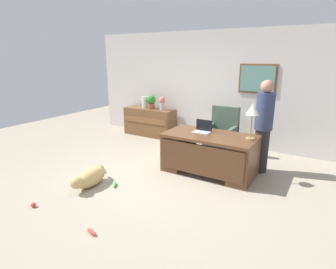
{
  "coord_description": "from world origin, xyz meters",
  "views": [
    {
      "loc": [
        2.47,
        -3.78,
        2.11
      ],
      "look_at": [
        0.0,
        0.3,
        0.75
      ],
      "focal_mm": 29.48,
      "sensor_mm": 36.0,
      "label": 1
    }
  ],
  "objects_px": {
    "armchair": "(222,134)",
    "desk_lamp": "(252,112)",
    "dog_toy_bone": "(115,185)",
    "person_standing": "(263,126)",
    "laptop": "(203,129)",
    "dog_lying": "(89,178)",
    "vase_empty": "(145,102)",
    "dog_toy_plush": "(91,232)",
    "dog_toy_ball": "(33,205)",
    "desk": "(209,153)",
    "potted_plant": "(151,101)",
    "vase_with_flowers": "(162,102)",
    "credenza": "(150,122)"
  },
  "relations": [
    {
      "from": "armchair",
      "to": "desk_lamp",
      "type": "relative_size",
      "value": 1.76
    },
    {
      "from": "vase_with_flowers",
      "to": "dog_lying",
      "type": "bearing_deg",
      "value": -80.45
    },
    {
      "from": "person_standing",
      "to": "dog_toy_bone",
      "type": "xyz_separation_m",
      "value": [
        -1.92,
        -1.91,
        -0.86
      ]
    },
    {
      "from": "desk",
      "to": "dog_toy_ball",
      "type": "xyz_separation_m",
      "value": [
        -1.68,
        -2.45,
        -0.36
      ]
    },
    {
      "from": "vase_empty",
      "to": "armchair",
      "type": "bearing_deg",
      "value": -12.14
    },
    {
      "from": "person_standing",
      "to": "dog_toy_plush",
      "type": "xyz_separation_m",
      "value": [
        -1.3,
        -3.04,
        -0.86
      ]
    },
    {
      "from": "desk",
      "to": "laptop",
      "type": "xyz_separation_m",
      "value": [
        -0.19,
        0.11,
        0.4
      ]
    },
    {
      "from": "desk",
      "to": "armchair",
      "type": "height_order",
      "value": "armchair"
    },
    {
      "from": "vase_empty",
      "to": "dog_toy_ball",
      "type": "distance_m",
      "value": 4.18
    },
    {
      "from": "dog_lying",
      "to": "vase_empty",
      "type": "bearing_deg",
      "value": 109.15
    },
    {
      "from": "potted_plant",
      "to": "dog_toy_plush",
      "type": "height_order",
      "value": "potted_plant"
    },
    {
      "from": "vase_with_flowers",
      "to": "credenza",
      "type": "bearing_deg",
      "value": -179.79
    },
    {
      "from": "person_standing",
      "to": "vase_empty",
      "type": "bearing_deg",
      "value": 163.96
    },
    {
      "from": "armchair",
      "to": "desk_lamp",
      "type": "distance_m",
      "value": 1.44
    },
    {
      "from": "person_standing",
      "to": "dog_toy_ball",
      "type": "distance_m",
      "value": 4.01
    },
    {
      "from": "vase_empty",
      "to": "dog_toy_plush",
      "type": "height_order",
      "value": "vase_empty"
    },
    {
      "from": "person_standing",
      "to": "dog_toy_plush",
      "type": "distance_m",
      "value": 3.41
    },
    {
      "from": "dog_toy_plush",
      "to": "armchair",
      "type": "bearing_deg",
      "value": 84.08
    },
    {
      "from": "desk",
      "to": "potted_plant",
      "type": "relative_size",
      "value": 4.57
    },
    {
      "from": "credenza",
      "to": "desk",
      "type": "bearing_deg",
      "value": -32.8
    },
    {
      "from": "desk",
      "to": "potted_plant",
      "type": "xyz_separation_m",
      "value": [
        -2.34,
        1.55,
        0.55
      ]
    },
    {
      "from": "desk_lamp",
      "to": "dog_toy_ball",
      "type": "height_order",
      "value": "desk_lamp"
    },
    {
      "from": "dog_toy_bone",
      "to": "vase_with_flowers",
      "type": "bearing_deg",
      "value": 106.97
    },
    {
      "from": "laptop",
      "to": "vase_empty",
      "type": "xyz_separation_m",
      "value": [
        -2.36,
        1.43,
        0.11
      ]
    },
    {
      "from": "armchair",
      "to": "dog_toy_bone",
      "type": "distance_m",
      "value": 2.59
    },
    {
      "from": "laptop",
      "to": "potted_plant",
      "type": "bearing_deg",
      "value": 146.3
    },
    {
      "from": "vase_empty",
      "to": "dog_toy_plush",
      "type": "distance_m",
      "value": 4.59
    },
    {
      "from": "person_standing",
      "to": "laptop",
      "type": "bearing_deg",
      "value": -154.59
    },
    {
      "from": "armchair",
      "to": "dog_toy_plush",
      "type": "relative_size",
      "value": 5.76
    },
    {
      "from": "armchair",
      "to": "desk_lamp",
      "type": "height_order",
      "value": "desk_lamp"
    },
    {
      "from": "armchair",
      "to": "dog_lying",
      "type": "xyz_separation_m",
      "value": [
        -1.34,
        -2.58,
        -0.33
      ]
    },
    {
      "from": "desk_lamp",
      "to": "vase_with_flowers",
      "type": "relative_size",
      "value": 1.76
    },
    {
      "from": "vase_empty",
      "to": "dog_toy_plush",
      "type": "relative_size",
      "value": 1.68
    },
    {
      "from": "desk",
      "to": "dog_toy_bone",
      "type": "distance_m",
      "value": 1.78
    },
    {
      "from": "person_standing",
      "to": "vase_empty",
      "type": "xyz_separation_m",
      "value": [
        -3.35,
        0.96,
        0.02
      ]
    },
    {
      "from": "vase_empty",
      "to": "dog_toy_bone",
      "type": "bearing_deg",
      "value": -63.52
    },
    {
      "from": "dog_lying",
      "to": "potted_plant",
      "type": "relative_size",
      "value": 2.3
    },
    {
      "from": "person_standing",
      "to": "desk_lamp",
      "type": "distance_m",
      "value": 0.59
    },
    {
      "from": "armchair",
      "to": "vase_empty",
      "type": "relative_size",
      "value": 3.43
    },
    {
      "from": "dog_toy_plush",
      "to": "person_standing",
      "type": "bearing_deg",
      "value": 66.92
    },
    {
      "from": "dog_lying",
      "to": "person_standing",
      "type": "bearing_deg",
      "value": 43.11
    },
    {
      "from": "desk",
      "to": "potted_plant",
      "type": "bearing_deg",
      "value": 146.53
    },
    {
      "from": "person_standing",
      "to": "dog_lying",
      "type": "relative_size",
      "value": 2.06
    },
    {
      "from": "dog_toy_plush",
      "to": "desk",
      "type": "bearing_deg",
      "value": 78.56
    },
    {
      "from": "dog_lying",
      "to": "laptop",
      "type": "distance_m",
      "value": 2.2
    },
    {
      "from": "dog_toy_plush",
      "to": "vase_with_flowers",
      "type": "bearing_deg",
      "value": 110.58
    },
    {
      "from": "desk_lamp",
      "to": "vase_with_flowers",
      "type": "xyz_separation_m",
      "value": [
        -2.7,
        1.44,
        -0.27
      ]
    },
    {
      "from": "dog_lying",
      "to": "credenza",
      "type": "bearing_deg",
      "value": 106.57
    },
    {
      "from": "potted_plant",
      "to": "dog_toy_ball",
      "type": "bearing_deg",
      "value": -80.59
    },
    {
      "from": "person_standing",
      "to": "dog_toy_bone",
      "type": "relative_size",
      "value": 9.06
    }
  ]
}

